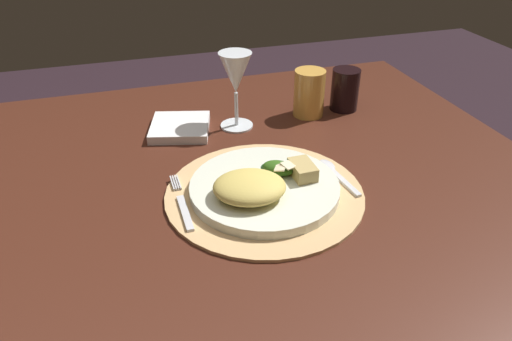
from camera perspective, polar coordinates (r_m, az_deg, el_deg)
dining_table at (r=0.97m, az=-3.44°, el=-7.69°), size 1.21×0.95×0.76m
placemat at (r=0.83m, az=1.02°, el=-2.75°), size 0.34×0.34×0.01m
dinner_plate at (r=0.82m, az=1.02°, el=-2.08°), size 0.26×0.26×0.02m
pasta_serving at (r=0.77m, az=-0.79°, el=-1.98°), size 0.14×0.13×0.04m
salad_greens at (r=0.84m, az=2.64°, el=0.32°), size 0.07×0.07×0.03m
bread_piece at (r=0.83m, az=5.59°, el=0.08°), size 0.04×0.06×0.02m
fork at (r=0.80m, az=-8.81°, el=-3.98°), size 0.02×0.16×0.00m
spoon at (r=0.89m, az=9.07°, el=-0.01°), size 0.03×0.13×0.01m
napkin at (r=1.04m, az=-9.07°, el=5.13°), size 0.15×0.15×0.02m
wine_glass at (r=1.01m, az=-2.46°, el=11.22°), size 0.07×0.07×0.17m
amber_tumbler at (r=1.10m, az=6.37°, el=9.18°), size 0.07×0.07×0.11m
dark_tumbler at (r=1.14m, az=10.59°, el=9.50°), size 0.06×0.06×0.10m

